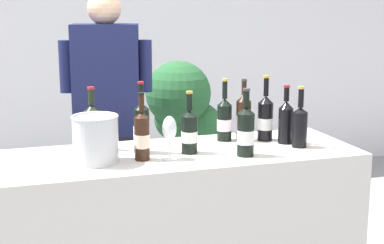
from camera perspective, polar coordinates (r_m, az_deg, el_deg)
wall_back at (r=5.24m, az=-9.59°, el=8.88°), size 8.00×0.10×2.80m
counter at (r=2.93m, az=-1.81°, el=-12.04°), size 1.85×0.63×0.94m
wine_bottle_0 at (r=2.91m, az=10.94°, el=-0.32°), size 0.08×0.08×0.31m
wine_bottle_1 at (r=2.76m, az=-5.17°, el=-0.59°), size 0.08×0.08×0.36m
wine_bottle_2 at (r=3.01m, az=3.33°, el=0.26°), size 0.08×0.08×0.34m
wine_bottle_3 at (r=3.01m, az=5.27°, el=0.40°), size 0.08×0.08×0.33m
wine_bottle_4 at (r=2.63m, az=-5.12°, el=-1.39°), size 0.07×0.07×0.32m
wine_bottle_5 at (r=2.98m, az=9.53°, el=0.12°), size 0.08×0.08×0.31m
wine_bottle_6 at (r=2.71m, az=5.49°, el=-0.96°), size 0.08×0.08×0.33m
wine_bottle_7 at (r=2.75m, az=-0.27°, el=-0.96°), size 0.08×0.08×0.31m
wine_bottle_8 at (r=3.03m, az=7.49°, el=0.41°), size 0.08×0.08×0.35m
wine_bottle_9 at (r=2.86m, az=-10.13°, el=-0.45°), size 0.07×0.07×0.32m
wine_glass at (r=2.63m, az=-2.31°, el=-0.84°), size 0.08×0.08×0.21m
ice_bucket at (r=2.61m, az=-9.80°, el=-1.71°), size 0.22×0.22×0.23m
person_server at (r=3.39m, az=-8.52°, el=-2.00°), size 0.53×0.32×1.74m
potted_shrub at (r=4.10m, az=-1.05°, el=0.55°), size 0.57×0.47×1.27m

